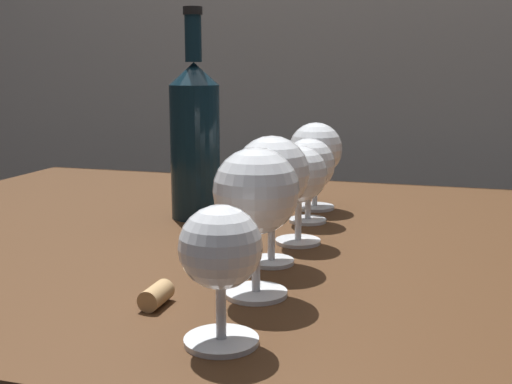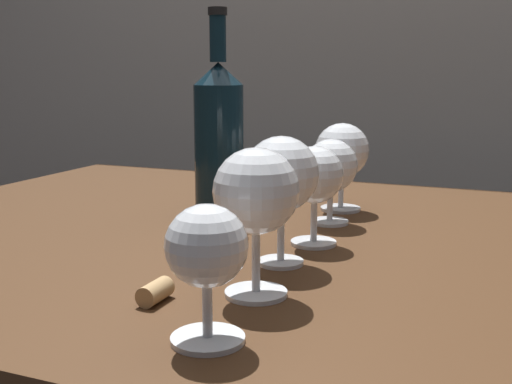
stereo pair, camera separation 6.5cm
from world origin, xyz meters
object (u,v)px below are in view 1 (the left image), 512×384
(wine_glass_port, at_px, (272,176))
(wine_glass_chardonnay, at_px, (308,166))
(wine_glass_merlot, at_px, (220,251))
(wine_glass_cabernet, at_px, (256,195))
(cork, at_px, (155,295))
(wine_bottle, at_px, (195,138))
(wine_glass_pinot, at_px, (299,177))
(wine_glass_rose, at_px, (316,151))

(wine_glass_port, distance_m, wine_glass_chardonnay, 0.23)
(wine_glass_merlot, xyz_separation_m, wine_glass_cabernet, (-0.01, 0.12, 0.02))
(wine_glass_chardonnay, relative_size, cork, 3.13)
(wine_glass_merlot, relative_size, cork, 2.94)
(wine_glass_chardonnay, height_order, wine_bottle, wine_bottle)
(wine_glass_cabernet, bearing_deg, wine_glass_port, 97.24)
(wine_glass_pinot, relative_size, cork, 3.22)
(wine_glass_chardonnay, distance_m, wine_glass_rose, 0.10)
(wine_glass_port, bearing_deg, wine_glass_merlot, -85.16)
(wine_glass_chardonnay, height_order, cork, wine_glass_chardonnay)
(wine_glass_merlot, xyz_separation_m, wine_glass_rose, (-0.03, 0.56, 0.02))
(wine_glass_pinot, bearing_deg, wine_glass_rose, 95.76)
(wine_glass_merlot, bearing_deg, wine_glass_chardonnay, 92.87)
(wine_glass_pinot, relative_size, wine_glass_chardonnay, 1.03)
(wine_glass_chardonnay, bearing_deg, wine_glass_cabernet, -87.05)
(wine_bottle, xyz_separation_m, cork, (0.11, -0.38, -0.12))
(wine_glass_chardonnay, bearing_deg, wine_glass_port, -89.22)
(wine_glass_cabernet, relative_size, wine_glass_pinot, 1.17)
(wine_glass_pinot, bearing_deg, cork, -107.36)
(wine_glass_port, distance_m, wine_glass_pinot, 0.10)
(wine_glass_chardonnay, xyz_separation_m, cork, (-0.07, -0.40, -0.08))
(wine_glass_pinot, xyz_separation_m, wine_bottle, (-0.19, 0.11, 0.04))
(wine_glass_merlot, height_order, wine_glass_chardonnay, wine_glass_chardonnay)
(wine_glass_merlot, height_order, wine_glass_cabernet, wine_glass_cabernet)
(wine_glass_merlot, distance_m, wine_glass_chardonnay, 0.46)
(wine_glass_cabernet, distance_m, wine_glass_port, 0.11)
(wine_glass_pinot, bearing_deg, wine_glass_cabernet, -88.91)
(wine_glass_cabernet, bearing_deg, wine_bottle, 121.59)
(wine_glass_rose, bearing_deg, wine_glass_chardonnay, -84.69)
(wine_glass_merlot, relative_size, wine_glass_port, 0.78)
(wine_glass_cabernet, bearing_deg, wine_glass_pinot, 91.09)
(wine_glass_merlot, bearing_deg, wine_glass_cabernet, 92.63)
(cork, bearing_deg, wine_glass_merlot, -34.68)
(wine_glass_rose, bearing_deg, wine_glass_pinot, -84.24)
(wine_glass_pinot, xyz_separation_m, cork, (-0.09, -0.27, -0.08))
(wine_glass_merlot, distance_m, wine_bottle, 0.49)
(wine_glass_cabernet, bearing_deg, wine_glass_chardonnay, 92.95)
(wine_glass_pinot, height_order, wine_glass_rose, wine_glass_rose)
(wine_glass_pinot, relative_size, wine_bottle, 0.41)
(wine_glass_pinot, bearing_deg, wine_glass_chardonnay, 96.12)
(wine_glass_merlot, relative_size, wine_glass_cabernet, 0.78)
(wine_glass_pinot, height_order, wine_glass_chardonnay, wine_glass_pinot)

